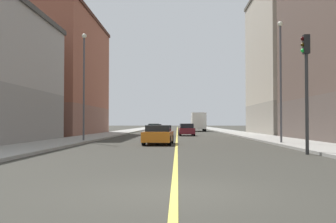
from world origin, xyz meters
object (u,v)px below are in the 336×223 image
(car_green, at_px, (153,129))
(car_maroon, at_px, (186,130))
(box_truck, at_px, (198,122))
(street_lamp_right_near, at_px, (84,77))
(car_red, at_px, (157,127))
(traffic_light_left_near, at_px, (306,76))
(building_right_midblock, at_px, (54,76))
(street_lamp_left_near, at_px, (281,70))
(car_yellow, at_px, (154,128))
(car_orange, at_px, (158,135))
(building_left_mid, at_px, (297,62))

(car_green, relative_size, car_maroon, 1.07)
(car_maroon, distance_m, box_truck, 23.32)
(street_lamp_right_near, height_order, car_green, street_lamp_right_near)
(car_green, distance_m, car_maroon, 12.33)
(car_red, bearing_deg, traffic_light_left_near, -80.09)
(building_right_midblock, height_order, street_lamp_left_near, building_right_midblock)
(box_truck, bearing_deg, car_yellow, -154.41)
(car_orange, bearing_deg, traffic_light_left_near, -48.68)
(street_lamp_left_near, xyz_separation_m, car_maroon, (-6.04, 18.19, -4.41))
(traffic_light_left_near, distance_m, car_green, 39.26)
(traffic_light_left_near, bearing_deg, building_right_midblock, 125.91)
(building_left_mid, height_order, car_orange, building_left_mid)
(car_red, bearing_deg, car_green, -88.66)
(car_orange, bearing_deg, car_red, 93.09)
(car_red, bearing_deg, street_lamp_right_near, -94.04)
(building_right_midblock, xyz_separation_m, car_orange, (14.17, -21.37, -6.73))
(building_left_mid, distance_m, street_lamp_right_near, 30.71)
(street_lamp_right_near, relative_size, car_orange, 1.85)
(building_right_midblock, bearing_deg, car_maroon, -11.12)
(street_lamp_left_near, relative_size, box_truck, 1.04)
(building_right_midblock, relative_size, traffic_light_left_near, 3.62)
(street_lamp_right_near, distance_m, car_red, 46.35)
(street_lamp_left_near, distance_m, car_green, 31.80)
(building_left_mid, bearing_deg, car_red, 127.00)
(car_orange, relative_size, car_maroon, 1.08)
(building_left_mid, height_order, car_yellow, building_left_mid)
(car_orange, bearing_deg, car_green, 94.23)
(traffic_light_left_near, relative_size, box_truck, 0.71)
(car_yellow, height_order, car_green, car_yellow)
(building_right_midblock, distance_m, car_orange, 26.51)
(car_orange, relative_size, car_green, 1.01)
(traffic_light_left_near, relative_size, car_green, 1.28)
(traffic_light_left_near, bearing_deg, car_yellow, 102.17)
(building_left_mid, distance_m, car_red, 33.25)
(car_orange, distance_m, car_red, 48.96)
(street_lamp_left_near, distance_m, car_orange, 9.48)
(street_lamp_right_near, bearing_deg, car_yellow, 84.55)
(street_lamp_left_near, relative_size, car_orange, 1.87)
(traffic_light_left_near, relative_size, car_orange, 1.26)
(traffic_light_left_near, relative_size, car_maroon, 1.37)
(street_lamp_left_near, height_order, car_green, street_lamp_left_near)
(street_lamp_right_near, distance_m, car_maroon, 17.88)
(building_left_mid, bearing_deg, car_orange, -125.62)
(car_yellow, height_order, box_truck, box_truck)
(building_left_mid, distance_m, box_truck, 22.81)
(building_right_midblock, distance_m, car_maroon, 18.12)
(car_yellow, relative_size, car_red, 0.90)
(building_left_mid, distance_m, car_green, 21.70)
(street_lamp_right_near, xyz_separation_m, car_yellow, (3.32, 34.81, -4.38))
(car_green, distance_m, box_truck, 13.73)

